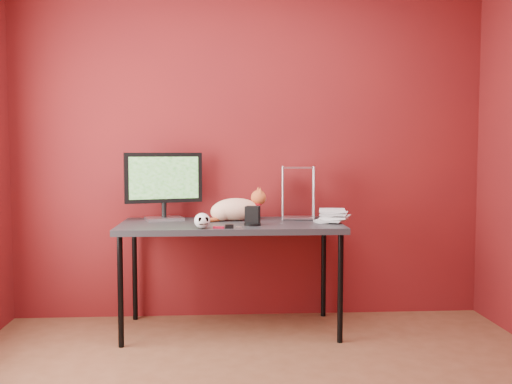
{
  "coord_description": "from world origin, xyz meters",
  "views": [
    {
      "loc": [
        -0.22,
        -2.51,
        1.23
      ],
      "look_at": [
        0.01,
        1.15,
        0.98
      ],
      "focal_mm": 40.0,
      "sensor_mm": 36.0,
      "label": 1
    }
  ],
  "objects": [
    {
      "name": "room",
      "position": [
        0.0,
        0.0,
        1.45
      ],
      "size": [
        3.52,
        3.52,
        2.61
      ],
      "color": "#58321E",
      "rests_on": "ground"
    },
    {
      "name": "desk",
      "position": [
        -0.15,
        1.37,
        0.7
      ],
      "size": [
        1.5,
        0.7,
        0.75
      ],
      "color": "black",
      "rests_on": "ground"
    },
    {
      "name": "monitor",
      "position": [
        -0.62,
        1.56,
        1.02
      ],
      "size": [
        0.54,
        0.25,
        0.48
      ],
      "rotation": [
        0.0,
        0.0,
        0.31
      ],
      "color": "#BABAC0",
      "rests_on": "desk"
    },
    {
      "name": "cat",
      "position": [
        -0.11,
        1.5,
        0.83
      ],
      "size": [
        0.47,
        0.27,
        0.24
      ],
      "rotation": [
        0.0,
        0.0,
        0.21
      ],
      "color": "orange",
      "rests_on": "desk"
    },
    {
      "name": "skull_mug",
      "position": [
        -0.34,
        1.08,
        0.8
      ],
      "size": [
        0.1,
        0.1,
        0.1
      ],
      "rotation": [
        0.0,
        0.0,
        0.21
      ],
      "color": "silver",
      "rests_on": "desk"
    },
    {
      "name": "speaker",
      "position": [
        -0.01,
        1.22,
        0.81
      ],
      "size": [
        0.11,
        0.11,
        0.13
      ],
      "rotation": [
        0.0,
        0.0,
        -0.25
      ],
      "color": "black",
      "rests_on": "desk"
    },
    {
      "name": "book_stack",
      "position": [
        0.48,
        1.42,
        1.24
      ],
      "size": [
        0.28,
        0.3,
        0.98
      ],
      "rotation": [
        0.0,
        0.0,
        -0.28
      ],
      "color": "beige",
      "rests_on": "desk"
    },
    {
      "name": "wire_rack",
      "position": [
        0.34,
        1.56,
        0.94
      ],
      "size": [
        0.24,
        0.21,
        0.38
      ],
      "rotation": [
        0.0,
        0.0,
        -0.12
      ],
      "color": "#BABAC0",
      "rests_on": "desk"
    },
    {
      "name": "pocket_knife",
      "position": [
        -0.23,
        1.08,
        0.76
      ],
      "size": [
        0.07,
        0.04,
        0.01
      ],
      "primitive_type": "cube",
      "rotation": [
        0.0,
        0.0,
        -0.26
      ],
      "color": "maroon",
      "rests_on": "desk"
    },
    {
      "name": "black_gadget",
      "position": [
        -0.16,
        1.08,
        0.76
      ],
      "size": [
        0.05,
        0.03,
        0.03
      ],
      "primitive_type": "cube",
      "rotation": [
        0.0,
        0.0,
        -0.02
      ],
      "color": "black",
      "rests_on": "desk"
    },
    {
      "name": "washer",
      "position": [
        -0.1,
        1.12,
        0.75
      ],
      "size": [
        0.04,
        0.04,
        0.0
      ],
      "primitive_type": "cylinder",
      "color": "#BABAC0",
      "rests_on": "desk"
    }
  ]
}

